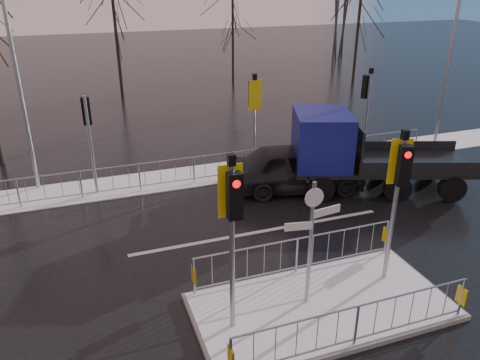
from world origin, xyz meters
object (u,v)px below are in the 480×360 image
object	(u,v)px
traffic_island	(322,295)
car_far_lane	(296,168)
street_lamp_right	(453,46)
flatbed_truck	(346,150)
street_lamp_left	(17,64)

from	to	relation	value
traffic_island	car_far_lane	world-z (taller)	traffic_island
traffic_island	car_far_lane	xyz separation A→B (m)	(2.35, 6.24, 0.45)
street_lamp_right	flatbed_truck	bearing A→B (deg)	-156.79
car_far_lane	street_lamp_right	bearing A→B (deg)	-61.95
car_far_lane	flatbed_truck	xyz separation A→B (m)	(1.62, -0.59, 0.68)
street_lamp_left	flatbed_truck	bearing A→B (deg)	-20.28
traffic_island	flatbed_truck	bearing A→B (deg)	54.94
street_lamp_right	street_lamp_left	world-z (taller)	street_lamp_left
car_far_lane	flatbed_truck	distance (m)	1.85
flatbed_truck	street_lamp_left	world-z (taller)	street_lamp_left
car_far_lane	street_lamp_left	xyz separation A→B (m)	(-8.77, 3.25, 3.65)
traffic_island	street_lamp_left	bearing A→B (deg)	124.07
flatbed_truck	traffic_island	bearing A→B (deg)	-125.06
traffic_island	car_far_lane	size ratio (longest dim) A/B	1.21
traffic_island	street_lamp_left	world-z (taller)	street_lamp_left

